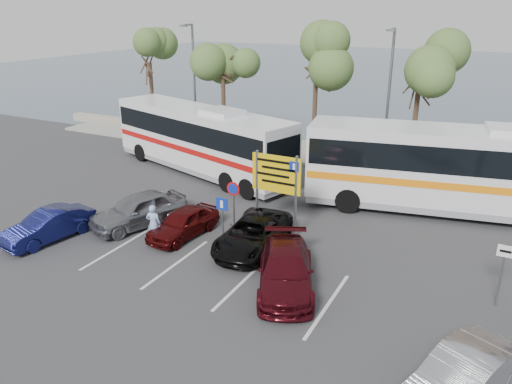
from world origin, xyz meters
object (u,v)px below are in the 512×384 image
at_px(coach_bus_left, 201,142).
at_px(car_red, 183,223).
at_px(direction_sign, 276,180).
at_px(suv_black, 253,234).
at_px(pedestrian_near, 154,224).
at_px(coach_bus_right, 458,173).
at_px(car_silver_b, 462,378).
at_px(street_lamp_right, 388,95).
at_px(car_blue, 49,225).
at_px(car_silver_a, 139,210).
at_px(car_maroon, 286,270).
at_px(street_lamp_left, 194,80).

xyz_separation_m(coach_bus_left, car_red, (4.13, -7.75, -1.23)).
bearing_deg(direction_sign, suv_black, -97.09).
height_order(direction_sign, pedestrian_near, direction_sign).
xyz_separation_m(direction_sign, car_red, (-3.37, -2.05, -1.82)).
relative_size(coach_bus_right, suv_black, 3.07).
bearing_deg(coach_bus_left, car_silver_b, -38.25).
height_order(direction_sign, car_silver_b, direction_sign).
distance_m(street_lamp_right, car_blue, 18.74).
relative_size(coach_bus_left, car_red, 3.60).
xyz_separation_m(car_silver_a, suv_black, (5.56, 0.34, -0.11)).
xyz_separation_m(coach_bus_right, car_silver_b, (1.73, -12.63, -1.32)).
distance_m(car_red, suv_black, 3.18).
height_order(car_silver_a, pedestrian_near, pedestrian_near).
xyz_separation_m(direction_sign, coach_bus_left, (-7.50, 5.70, -0.59)).
xyz_separation_m(street_lamp_right, suv_black, (-2.21, -12.02, -3.96)).
bearing_deg(car_maroon, car_silver_a, 142.84).
height_order(coach_bus_left, car_silver_b, coach_bus_left).
relative_size(direction_sign, car_maroon, 0.78).
distance_m(direction_sign, coach_bus_right, 8.81).
relative_size(street_lamp_left, pedestrian_near, 4.78).
xyz_separation_m(coach_bus_left, coach_bus_right, (14.00, 0.23, 0.15)).
distance_m(direction_sign, car_silver_a, 6.35).
bearing_deg(street_lamp_right, car_red, -113.46).
height_order(coach_bus_right, car_maroon, coach_bus_right).
relative_size(car_red, pedestrian_near, 2.15).
relative_size(car_blue, suv_black, 0.84).
relative_size(coach_bus_left, car_silver_b, 3.19).
xyz_separation_m(direction_sign, car_silver_a, (-5.77, -2.04, -1.68)).
bearing_deg(car_silver_b, car_blue, -163.35).
distance_m(coach_bus_right, car_silver_a, 14.68).
relative_size(street_lamp_left, suv_black, 1.75).
xyz_separation_m(car_blue, car_silver_b, (16.39, -1.79, 0.04)).
height_order(street_lamp_right, coach_bus_left, street_lamp_right).
bearing_deg(coach_bus_right, car_blue, -143.53).
relative_size(street_lamp_left, car_silver_a, 1.82).
relative_size(street_lamp_left, coach_bus_right, 0.57).
distance_m(coach_bus_left, car_maroon, 13.65).
bearing_deg(car_red, street_lamp_right, 72.63).
xyz_separation_m(suv_black, car_silver_b, (8.43, -5.00, 0.03)).
xyz_separation_m(direction_sign, pedestrian_near, (-4.08, -3.12, -1.59)).
relative_size(car_silver_b, pedestrian_near, 2.43).
bearing_deg(car_silver_b, car_red, -178.98).
bearing_deg(car_maroon, car_red, 137.72).
distance_m(coach_bus_right, car_maroon, 10.76).
xyz_separation_m(coach_bus_right, car_red, (-9.87, -7.98, -1.38)).
relative_size(car_red, suv_black, 0.79).
xyz_separation_m(car_silver_a, car_silver_b, (13.99, -4.66, -0.08)).
height_order(direction_sign, car_blue, direction_sign).
bearing_deg(car_red, car_silver_b, -15.77).
relative_size(car_red, car_silver_b, 0.89).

